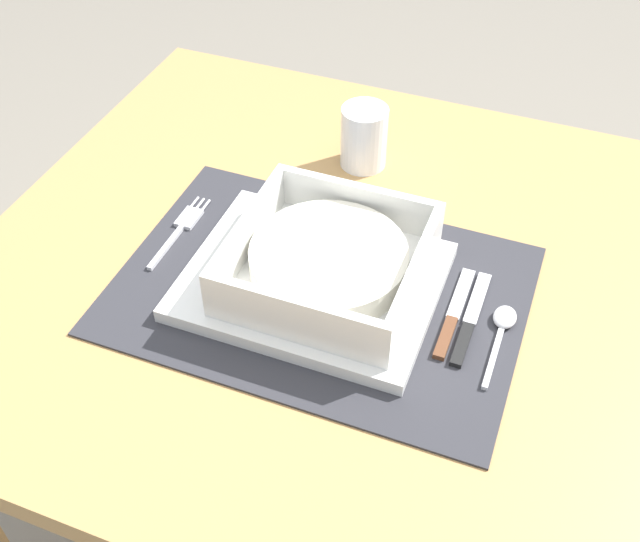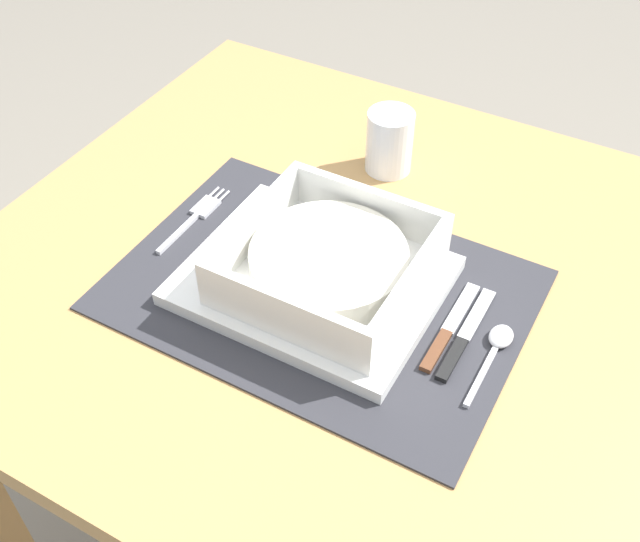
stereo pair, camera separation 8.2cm
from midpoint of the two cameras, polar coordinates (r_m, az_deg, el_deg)
name	(u,v)px [view 1 (the left image)]	position (r m, az deg, el deg)	size (l,w,h in m)	color
dining_table	(343,334)	(0.94, -0.74, -4.79)	(0.83, 0.75, 0.73)	#B2844C
placemat	(320,290)	(0.84, -2.79, -1.53)	(0.44, 0.31, 0.00)	#2D2D33
serving_plate	(312,281)	(0.83, -3.37, -0.89)	(0.27, 0.21, 0.02)	white
porridge_bowl	(329,263)	(0.81, -2.25, 0.47)	(0.20, 0.20, 0.06)	white
fork	(182,226)	(0.93, -12.62, 3.11)	(0.02, 0.13, 0.00)	silver
spoon	(502,325)	(0.80, 10.52, -4.11)	(0.02, 0.11, 0.01)	silver
butter_knife	(469,324)	(0.80, 8.09, -4.06)	(0.01, 0.13, 0.01)	black
bread_knife	(453,317)	(0.81, 6.92, -3.57)	(0.01, 0.13, 0.01)	#59331E
drinking_glass	(364,140)	(0.99, 0.87, 9.54)	(0.06, 0.06, 0.08)	white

